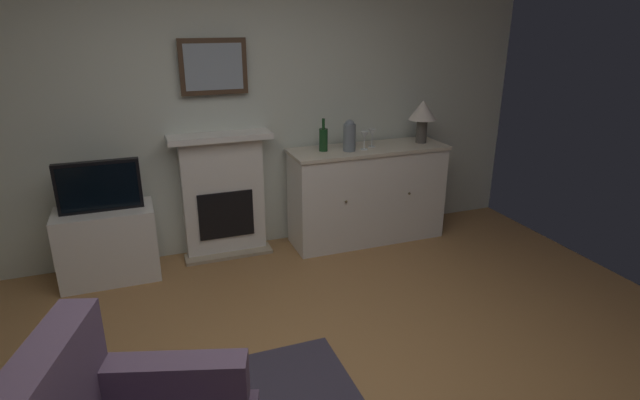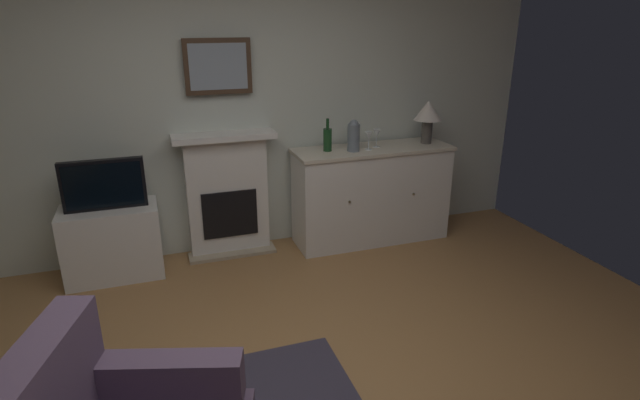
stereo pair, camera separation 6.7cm
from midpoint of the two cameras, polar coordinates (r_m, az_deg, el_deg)
The scene contains 11 objects.
wall_rear at distance 4.49m, azimuth -10.83°, elevation 10.89°, with size 5.74×0.06×2.69m, color silver.
fireplace_unit at distance 4.54m, azimuth -11.27°, elevation 0.57°, with size 0.87×0.30×1.10m.
framed_picture at distance 4.36m, azimuth -12.36°, elevation 14.47°, with size 0.55×0.04×0.45m.
sideboard_cabinet at distance 4.78m, azimuth 4.93°, elevation 0.68°, with size 1.47×0.49×0.90m.
table_lamp at distance 4.85m, azimuth 11.13°, elevation 9.58°, with size 0.26×0.26×0.40m.
wine_bottle at distance 4.49m, azimuth -0.04°, elevation 6.88°, with size 0.08×0.08×0.29m.
wine_glass_left at distance 4.55m, azimuth 4.62°, elevation 7.17°, with size 0.07×0.07×0.16m.
wine_glass_center at distance 4.65m, azimuth 5.49°, elevation 7.45°, with size 0.07×0.07×0.16m.
vase_decorative at distance 4.49m, azimuth 2.91°, elevation 7.28°, with size 0.11×0.11×0.28m.
tv_cabinet at distance 4.45m, azimuth -23.17°, elevation -4.61°, with size 0.75×0.42×0.60m.
tv_set at distance 4.26m, azimuth -24.08°, elevation 1.41°, with size 0.62×0.07×0.40m.
Camera 1 is at (-0.78, -2.07, 2.03)m, focal length 28.38 mm.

